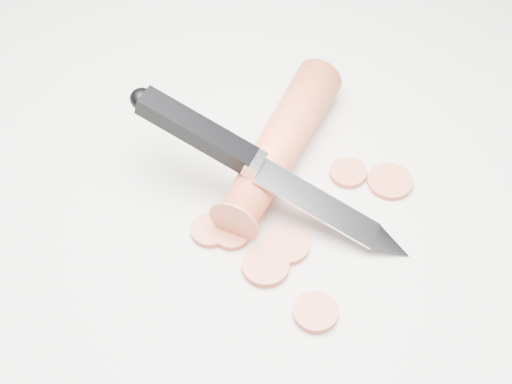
{
  "coord_description": "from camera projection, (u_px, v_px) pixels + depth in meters",
  "views": [
    {
      "loc": [
        -0.03,
        -0.38,
        0.46
      ],
      "look_at": [
        -0.04,
        -0.02,
        0.02
      ],
      "focal_mm": 50.0,
      "sensor_mm": 36.0,
      "label": 1
    }
  ],
  "objects": [
    {
      "name": "kitchen_knife",
      "position": [
        270.0,
        170.0,
        0.55
      ],
      "size": [
        0.23,
        0.12,
        0.08
      ],
      "primitive_type": null,
      "color": "silver",
      "rests_on": "ground"
    },
    {
      "name": "carrot_slice_4",
      "position": [
        390.0,
        181.0,
        0.6
      ],
      "size": [
        0.04,
        0.04,
        0.01
      ],
      "primitive_type": "cylinder",
      "color": "#D66242",
      "rests_on": "ground"
    },
    {
      "name": "carrot_slice_1",
      "position": [
        232.0,
        234.0,
        0.56
      ],
      "size": [
        0.03,
        0.03,
        0.01
      ],
      "primitive_type": "cylinder",
      "color": "#D66242",
      "rests_on": "ground"
    },
    {
      "name": "carrot_slice_3",
      "position": [
        316.0,
        312.0,
        0.52
      ],
      "size": [
        0.03,
        0.03,
        0.01
      ],
      "primitive_type": "cylinder",
      "color": "#D66242",
      "rests_on": "ground"
    },
    {
      "name": "carrot_slice_6",
      "position": [
        266.0,
        266.0,
        0.54
      ],
      "size": [
        0.04,
        0.04,
        0.01
      ],
      "primitive_type": "cylinder",
      "color": "#D66242",
      "rests_on": "ground"
    },
    {
      "name": "carrot_slice_0",
      "position": [
        211.0,
        230.0,
        0.56
      ],
      "size": [
        0.03,
        0.03,
        0.01
      ],
      "primitive_type": "cylinder",
      "color": "#D66242",
      "rests_on": "ground"
    },
    {
      "name": "carrot_slice_5",
      "position": [
        287.0,
        245.0,
        0.56
      ],
      "size": [
        0.04,
        0.04,
        0.01
      ],
      "primitive_type": "cylinder",
      "color": "#D66242",
      "rests_on": "ground"
    },
    {
      "name": "ground",
      "position": [
        304.0,
        183.0,
        0.6
      ],
      "size": [
        2.4,
        2.4,
        0.0
      ],
      "primitive_type": "plane",
      "color": "silver",
      "rests_on": "ground"
    },
    {
      "name": "carrot_slice_2",
      "position": [
        348.0,
        173.0,
        0.6
      ],
      "size": [
        0.03,
        0.03,
        0.01
      ],
      "primitive_type": "cylinder",
      "color": "#D66242",
      "rests_on": "ground"
    },
    {
      "name": "carrot",
      "position": [
        281.0,
        144.0,
        0.6
      ],
      "size": [
        0.11,
        0.18,
        0.04
      ],
      "primitive_type": "cylinder",
      "rotation": [
        1.57,
        0.0,
        -0.41
      ],
      "color": "#E7582F",
      "rests_on": "ground"
    }
  ]
}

